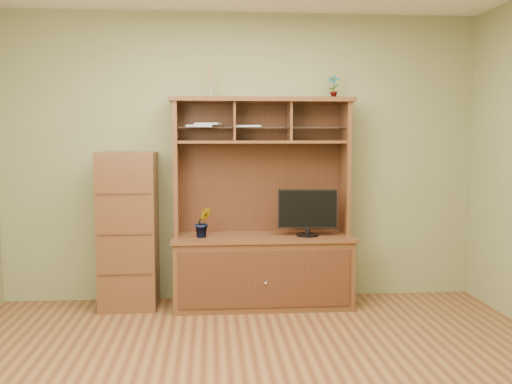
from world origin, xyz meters
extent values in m
cube|color=olive|center=(0.00, 2.01, 1.35)|extent=(4.50, 0.02, 2.70)
cube|color=olive|center=(0.00, -2.01, 1.35)|extent=(4.50, 0.02, 2.70)
cube|color=#422612|center=(0.17, 1.71, 0.31)|extent=(1.60, 0.55, 0.62)
cube|color=#34170E|center=(0.17, 1.42, 0.31)|extent=(1.50, 0.01, 0.50)
sphere|color=silver|center=(0.17, 1.41, 0.28)|extent=(0.02, 0.02, 0.02)
cube|color=#422612|center=(0.17, 1.71, 0.64)|extent=(1.64, 0.59, 0.03)
cube|color=#422612|center=(-0.61, 1.80, 1.27)|extent=(0.04, 0.35, 1.25)
cube|color=#422612|center=(0.95, 1.80, 1.27)|extent=(0.04, 0.35, 1.25)
cube|color=#34170E|center=(0.17, 1.97, 1.27)|extent=(1.52, 0.02, 1.25)
cube|color=#422612|center=(0.17, 1.80, 1.88)|extent=(1.66, 0.40, 0.04)
cube|color=#422612|center=(0.17, 1.80, 1.50)|extent=(1.52, 0.32, 0.02)
cube|color=#422612|center=(-0.08, 1.80, 1.69)|extent=(0.02, 0.31, 0.35)
cube|color=#422612|center=(0.42, 1.80, 1.69)|extent=(0.02, 0.31, 0.35)
cube|color=silver|center=(0.17, 1.79, 1.63)|extent=(1.50, 0.27, 0.01)
cylinder|color=black|center=(0.58, 1.65, 0.66)|extent=(0.20, 0.20, 0.02)
cylinder|color=black|center=(0.58, 1.65, 0.70)|extent=(0.04, 0.04, 0.07)
cube|color=black|center=(0.58, 1.65, 0.90)|extent=(0.53, 0.10, 0.34)
imported|color=#2B6021|center=(-0.37, 1.65, 0.79)|extent=(0.17, 0.14, 0.27)
imported|color=#2F5E20|center=(0.83, 1.80, 2.01)|extent=(0.13, 0.11, 0.21)
cylinder|color=silver|center=(-0.30, 1.80, 1.95)|extent=(0.06, 0.06, 0.11)
cylinder|color=olive|center=(-0.30, 1.80, 2.10)|extent=(0.04, 0.04, 0.19)
cube|color=#A5A6AA|center=(-0.39, 1.80, 1.64)|extent=(0.26, 0.21, 0.02)
cube|color=#A5A6AA|center=(-0.32, 1.80, 1.66)|extent=(0.26, 0.22, 0.02)
cube|color=#A5A6AA|center=(0.06, 1.80, 1.64)|extent=(0.26, 0.22, 0.02)
cube|color=#422612|center=(-1.04, 1.75, 0.71)|extent=(0.50, 0.45, 1.41)
cube|color=#34170E|center=(-1.04, 1.52, 0.35)|extent=(0.46, 0.01, 0.02)
cube|color=#34170E|center=(-1.04, 1.52, 0.71)|extent=(0.46, 0.01, 0.01)
cube|color=#34170E|center=(-1.04, 1.52, 1.06)|extent=(0.46, 0.01, 0.02)
camera|label=1|loc=(-0.29, -3.41, 1.54)|focal=40.00mm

